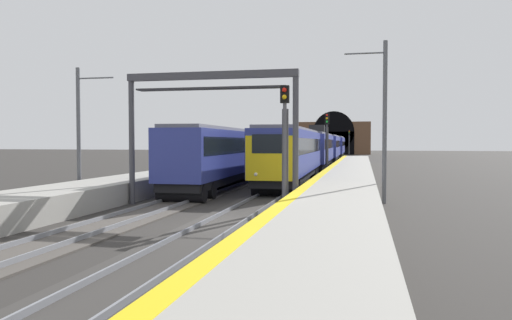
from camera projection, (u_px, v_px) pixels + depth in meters
ground_plane at (225, 225)px, 18.61m from camera, size 320.00×320.00×0.00m
platform_right at (331, 214)px, 17.74m from camera, size 112.00×3.53×1.06m
platform_left at (32, 205)px, 20.35m from camera, size 112.00×3.53×1.06m
platform_right_edge_strip at (289, 199)px, 18.04m from camera, size 112.00×0.50×0.01m
track_main_line at (225, 224)px, 18.60m from camera, size 160.00×2.83×0.21m
track_adjacent_line at (121, 220)px, 19.52m from camera, size 160.00×2.74×0.21m
train_main_approaching at (324, 148)px, 63.97m from camera, size 77.22×3.13×4.99m
train_adjacent_platform at (257, 151)px, 44.38m from camera, size 41.36×3.26×4.04m
railway_signal_near at (285, 140)px, 21.21m from camera, size 0.39×0.38×5.55m
railway_signal_mid at (327, 138)px, 45.30m from camera, size 0.39×0.38×5.78m
railway_signal_far at (349, 140)px, 113.85m from camera, size 0.39×0.38×5.91m
overhead_signal_gantry at (210, 104)px, 23.78m from camera, size 0.70×8.55×6.51m
tunnel_portal at (334, 138)px, 121.62m from camera, size 2.46×17.73×10.57m
catenary_mast_near at (384, 120)px, 24.91m from camera, size 0.22×2.14×8.22m
catenary_mast_far at (79, 131)px, 27.41m from camera, size 0.22×2.25×7.24m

